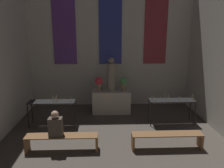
{
  "coord_description": "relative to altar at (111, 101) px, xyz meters",
  "views": [
    {
      "loc": [
        -0.29,
        2.09,
        3.16
      ],
      "look_at": [
        0.0,
        9.55,
        1.35
      ],
      "focal_mm": 35.0,
      "sensor_mm": 36.0,
      "label": 1
    }
  ],
  "objects": [
    {
      "name": "pew_back_right",
      "position": [
        1.43,
        -2.84,
        -0.13
      ],
      "size": [
        1.94,
        0.36,
        0.44
      ],
      "color": "brown",
      "rests_on": "ground_plane"
    },
    {
      "name": "wall_back",
      "position": [
        0.0,
        1.01,
        2.42
      ],
      "size": [
        6.94,
        0.16,
        5.68
      ],
      "color": "beige",
      "rests_on": "ground_plane"
    },
    {
      "name": "flower_vase_right",
      "position": [
        0.48,
        0.0,
        0.78
      ],
      "size": [
        0.3,
        0.3,
        0.54
      ],
      "color": "#937A5B",
      "rests_on": "altar"
    },
    {
      "name": "person_seated",
      "position": [
        -1.58,
        -2.84,
        0.3
      ],
      "size": [
        0.36,
        0.24,
        0.7
      ],
      "color": "#4C4238",
      "rests_on": "pew_back_left"
    },
    {
      "name": "candle_rack_left",
      "position": [
        -2.05,
        -1.17,
        0.31
      ],
      "size": [
        1.56,
        0.49,
        1.05
      ],
      "color": "black",
      "rests_on": "ground_plane"
    },
    {
      "name": "flower_vase_left",
      "position": [
        -0.48,
        0.0,
        0.78
      ],
      "size": [
        0.3,
        0.3,
        0.54
      ],
      "color": "#937A5B",
      "rests_on": "altar"
    },
    {
      "name": "pew_back_left",
      "position": [
        -1.43,
        -2.84,
        -0.13
      ],
      "size": [
        1.94,
        0.36,
        0.44
      ],
      "color": "brown",
      "rests_on": "ground_plane"
    },
    {
      "name": "statue",
      "position": [
        0.0,
        0.0,
        1.05
      ],
      "size": [
        0.33,
        0.33,
        1.3
      ],
      "color": "gray",
      "rests_on": "altar"
    },
    {
      "name": "altar",
      "position": [
        0.0,
        0.0,
        0.0
      ],
      "size": [
        1.48,
        0.71,
        0.9
      ],
      "color": "#BCB29E",
      "rests_on": "ground_plane"
    },
    {
      "name": "candle_rack_right",
      "position": [
        2.06,
        -1.17,
        0.31
      ],
      "size": [
        1.56,
        0.49,
        1.03
      ],
      "color": "black",
      "rests_on": "ground_plane"
    }
  ]
}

